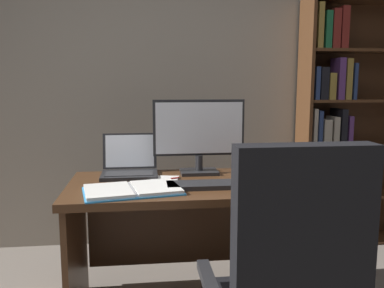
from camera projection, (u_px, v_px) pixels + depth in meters
The scene contains 12 objects.
wall_back at pixel (175, 84), 3.23m from camera, with size 5.70×0.12×2.54m, color #A89E8E.
desk at pixel (205, 214), 2.35m from camera, with size 1.50×0.68×0.74m.
bookshelf at pixel (344, 124), 3.22m from camera, with size 0.93×0.28×1.90m.
monitor at pixel (199, 136), 2.42m from camera, with size 0.54×0.16×0.44m.
laptop at pixel (130, 167), 2.40m from camera, with size 0.32×0.28×0.23m.
keyboard at pixel (207, 185), 2.13m from camera, with size 0.42×0.15×0.02m, color #232326.
computer_mouse at pixel (263, 182), 2.16m from camera, with size 0.06×0.10×0.04m, color #232326.
reading_stand_with_book at pixel (278, 159), 2.56m from camera, with size 0.33×0.25×0.12m.
open_binder at pixel (132, 190), 2.04m from camera, with size 0.52×0.37×0.02m.
notepad at pixel (164, 181), 2.25m from camera, with size 0.15×0.21×0.01m, color silver.
pen at pixel (167, 179), 2.25m from camera, with size 0.01×0.01×0.14m, color maroon.
coffee_mug at pixel (304, 173), 2.26m from camera, with size 0.09×0.09×0.09m, color #334C7A.
Camera 1 is at (-0.24, -1.01, 1.28)m, focal length 38.42 mm.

